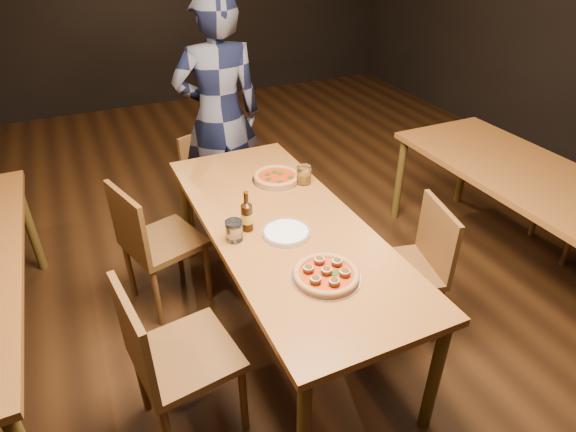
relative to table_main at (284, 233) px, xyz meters
name	(u,v)px	position (x,y,z in m)	size (l,w,h in m)	color
ground	(285,322)	(0.00, 0.00, -0.68)	(9.00, 9.00, 0.00)	black
room_shell	(283,4)	(0.00, 0.00, 1.18)	(9.00, 9.00, 9.00)	black
table_main	(284,233)	(0.00, 0.00, 0.00)	(0.80, 2.00, 0.75)	brown
table_right	(535,187)	(1.70, -0.20, 0.00)	(0.80, 2.00, 0.75)	brown
chair_main_nw	(186,354)	(-0.69, -0.43, -0.21)	(0.44, 0.44, 0.93)	brown
chair_main_sw	(164,241)	(-0.58, 0.54, -0.22)	(0.42, 0.42, 0.91)	brown
chair_main_e	(402,269)	(0.61, -0.30, -0.24)	(0.41, 0.41, 0.87)	brown
chair_end	(217,183)	(-0.02, 1.22, -0.27)	(0.38, 0.38, 0.81)	brown
pizza_meatball	(326,274)	(-0.02, -0.51, 0.09)	(0.33, 0.33, 0.06)	#B7B7BF
pizza_margherita	(276,177)	(0.16, 0.47, 0.09)	(0.31, 0.31, 0.04)	#B7B7BF
plate_stack	(286,233)	(-0.04, -0.11, 0.08)	(0.25, 0.25, 0.02)	white
beer_bottle	(247,217)	(-0.21, 0.02, 0.15)	(0.06, 0.06, 0.22)	black
water_glass	(234,231)	(-0.30, -0.04, 0.13)	(0.09, 0.09, 0.11)	white
amber_glass	(304,175)	(0.30, 0.36, 0.13)	(0.09, 0.09, 0.11)	#8E5210
diner	(219,117)	(0.07, 1.32, 0.22)	(0.65, 0.43, 1.79)	black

